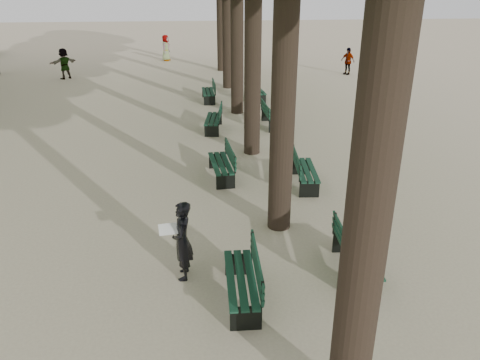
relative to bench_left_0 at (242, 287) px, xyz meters
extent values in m
plane|color=#C0B291|center=(-0.37, -0.41, -0.27)|extent=(120.00, 120.00, 0.00)
cylinder|color=#33261C|center=(1.13, -2.41, 3.48)|extent=(0.52, 0.52, 7.50)
cylinder|color=#33261C|center=(1.13, 2.59, 3.48)|extent=(0.52, 0.52, 7.50)
cylinder|color=#33261C|center=(1.13, 7.59, 3.48)|extent=(0.52, 0.52, 7.50)
cylinder|color=#33261C|center=(1.13, 12.59, 3.48)|extent=(0.52, 0.52, 7.50)
cylinder|color=#33261C|center=(1.13, 17.59, 3.48)|extent=(0.52, 0.52, 7.50)
cylinder|color=#33261C|center=(1.13, 22.59, 3.48)|extent=(0.52, 0.52, 7.50)
cube|color=black|center=(-0.02, 0.00, -0.05)|extent=(0.56, 1.81, 0.45)
cube|color=black|center=(-0.02, 0.00, 0.18)|extent=(0.58, 1.81, 0.04)
cube|color=black|center=(0.26, -0.01, 0.45)|extent=(0.08, 1.80, 0.40)
cube|color=black|center=(-0.02, 5.57, -0.05)|extent=(0.66, 1.84, 0.45)
cube|color=black|center=(-0.02, 5.57, 0.18)|extent=(0.68, 1.84, 0.04)
cube|color=black|center=(0.26, 5.59, 0.45)|extent=(0.19, 1.80, 0.40)
cube|color=black|center=(-0.02, 10.16, -0.05)|extent=(0.76, 1.85, 0.45)
cube|color=black|center=(-0.02, 10.16, 0.18)|extent=(0.78, 1.86, 0.04)
cube|color=black|center=(0.26, 10.12, 0.45)|extent=(0.28, 1.79, 0.40)
cube|color=black|center=(-0.02, 14.75, -0.05)|extent=(0.56, 1.81, 0.45)
cube|color=black|center=(-0.02, 14.75, 0.18)|extent=(0.58, 1.81, 0.04)
cube|color=black|center=(0.26, 14.76, 0.45)|extent=(0.08, 1.80, 0.40)
cube|color=black|center=(2.28, 0.58, -0.05)|extent=(0.62, 1.83, 0.45)
cube|color=black|center=(2.28, 0.58, 0.18)|extent=(0.64, 1.83, 0.04)
cube|color=black|center=(2.00, 0.59, 0.45)|extent=(0.14, 1.80, 0.40)
cube|color=black|center=(2.28, 4.82, -0.05)|extent=(0.68, 1.84, 0.45)
cube|color=black|center=(2.28, 4.82, 0.18)|extent=(0.69, 1.84, 0.04)
cube|color=black|center=(2.00, 4.85, 0.45)|extent=(0.20, 1.80, 0.40)
cube|color=black|center=(2.28, 10.44, -0.05)|extent=(0.57, 1.81, 0.45)
cube|color=black|center=(2.28, 10.44, 0.18)|extent=(0.59, 1.81, 0.04)
cube|color=black|center=(2.00, 10.43, 0.45)|extent=(0.09, 1.80, 0.40)
cube|color=black|center=(2.28, 14.73, -0.05)|extent=(0.66, 1.84, 0.45)
cube|color=black|center=(2.28, 14.73, 0.18)|extent=(0.68, 1.84, 0.04)
cube|color=black|center=(2.00, 14.71, 0.45)|extent=(0.18, 1.80, 0.40)
imported|color=black|center=(-1.02, 0.82, 0.51)|extent=(0.33, 0.64, 1.57)
cube|color=white|center=(-1.27, 0.82, 0.78)|extent=(0.37, 0.29, 0.12)
imported|color=#262628|center=(-2.45, 26.70, 0.59)|extent=(0.61, 0.91, 1.72)
imported|color=#262628|center=(-7.87, 20.87, 0.58)|extent=(1.40, 1.30, 1.70)
imported|color=#262628|center=(8.45, 20.50, 0.51)|extent=(0.79, 0.92, 1.55)
camera|label=1|loc=(-0.72, -6.77, 5.00)|focal=35.00mm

